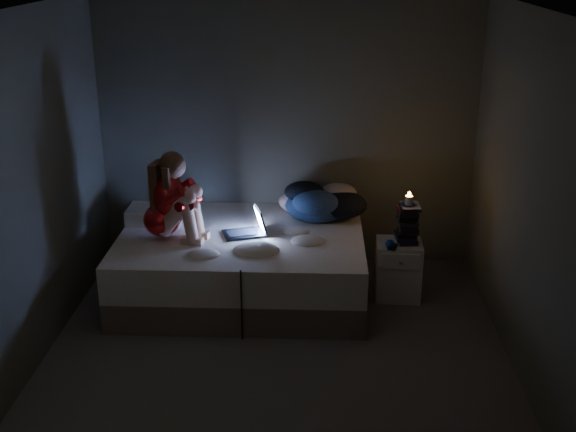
# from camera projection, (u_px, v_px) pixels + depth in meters

# --- Properties ---
(floor) EXTENTS (3.60, 3.80, 0.02)m
(floor) POSITION_uv_depth(u_px,v_px,m) (276.00, 359.00, 5.55)
(floor) COLOR #504A48
(floor) RESTS_ON ground
(ceiling) EXTENTS (3.60, 3.80, 0.02)m
(ceiling) POSITION_uv_depth(u_px,v_px,m) (274.00, 9.00, 4.62)
(ceiling) COLOR silver
(ceiling) RESTS_ON ground
(wall_back) EXTENTS (3.60, 0.02, 2.60)m
(wall_back) POSITION_uv_depth(u_px,v_px,m) (287.00, 134.00, 6.87)
(wall_back) COLOR #515448
(wall_back) RESTS_ON ground
(wall_front) EXTENTS (3.60, 0.02, 2.60)m
(wall_front) POSITION_uv_depth(u_px,v_px,m) (251.00, 338.00, 3.30)
(wall_front) COLOR #515448
(wall_front) RESTS_ON ground
(wall_left) EXTENTS (0.02, 3.80, 2.60)m
(wall_left) POSITION_uv_depth(u_px,v_px,m) (24.00, 197.00, 5.16)
(wall_left) COLOR #515448
(wall_left) RESTS_ON ground
(wall_right) EXTENTS (0.02, 3.80, 2.60)m
(wall_right) POSITION_uv_depth(u_px,v_px,m) (533.00, 204.00, 5.01)
(wall_right) COLOR #515448
(wall_right) RESTS_ON ground
(bed) EXTENTS (2.15, 1.62, 0.59)m
(bed) POSITION_uv_depth(u_px,v_px,m) (242.00, 263.00, 6.48)
(bed) COLOR beige
(bed) RESTS_ON ground
(pillow) EXTENTS (0.49, 0.35, 0.14)m
(pillow) POSITION_uv_depth(u_px,v_px,m) (155.00, 214.00, 6.62)
(pillow) COLOR white
(pillow) RESTS_ON bed
(woman) EXTENTS (0.55, 0.41, 0.79)m
(woman) POSITION_uv_depth(u_px,v_px,m) (160.00, 195.00, 6.14)
(woman) COLOR #9B0004
(woman) RESTS_ON bed
(laptop) EXTENTS (0.42, 0.36, 0.25)m
(laptop) POSITION_uv_depth(u_px,v_px,m) (244.00, 221.00, 6.30)
(laptop) COLOR black
(laptop) RESTS_ON bed
(clothes_pile) EXTENTS (0.76, 0.69, 0.37)m
(clothes_pile) POSITION_uv_depth(u_px,v_px,m) (317.00, 200.00, 6.66)
(clothes_pile) COLOR navy
(clothes_pile) RESTS_ON bed
(nightstand) EXTENTS (0.41, 0.36, 0.53)m
(nightstand) POSITION_uv_depth(u_px,v_px,m) (398.00, 270.00, 6.44)
(nightstand) COLOR white
(nightstand) RESTS_ON ground
(book_stack) EXTENTS (0.19, 0.25, 0.39)m
(book_stack) POSITION_uv_depth(u_px,v_px,m) (408.00, 222.00, 6.28)
(book_stack) COLOR black
(book_stack) RESTS_ON nightstand
(candle) EXTENTS (0.07, 0.07, 0.08)m
(candle) POSITION_uv_depth(u_px,v_px,m) (409.00, 197.00, 6.19)
(candle) COLOR beige
(candle) RESTS_ON book_stack
(phone) EXTENTS (0.10, 0.15, 0.01)m
(phone) POSITION_uv_depth(u_px,v_px,m) (393.00, 247.00, 6.23)
(phone) COLOR black
(phone) RESTS_ON nightstand
(blue_orb) EXTENTS (0.08, 0.08, 0.08)m
(blue_orb) POSITION_uv_depth(u_px,v_px,m) (391.00, 244.00, 6.20)
(blue_orb) COLOR navy
(blue_orb) RESTS_ON nightstand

